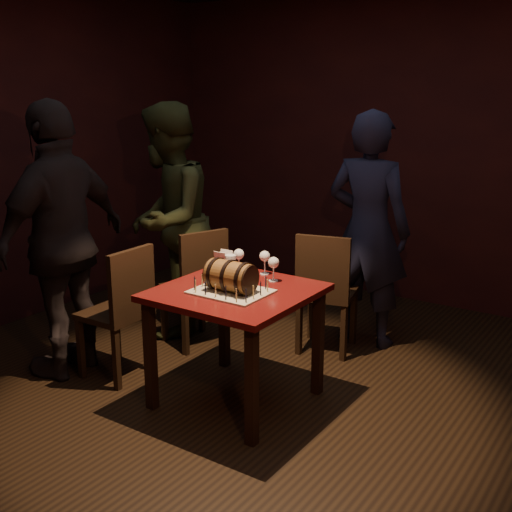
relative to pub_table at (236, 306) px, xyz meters
name	(u,v)px	position (x,y,z in m)	size (l,w,h in m)	color
room_shell	(252,184)	(0.08, 0.06, 0.76)	(5.04, 5.04, 2.80)	black
pub_table	(236,306)	(0.00, 0.00, 0.00)	(0.90, 0.90, 0.75)	#440B0B
cake_board	(231,292)	(0.01, -0.07, 0.12)	(0.45, 0.35, 0.01)	#AFA48D
barrel_cake	(231,276)	(0.01, -0.07, 0.21)	(0.35, 0.20, 0.20)	brown
birthday_candles	(231,284)	(0.01, -0.07, 0.16)	(0.40, 0.30, 0.09)	#DDD484
wine_glass_left	(239,255)	(-0.20, 0.32, 0.23)	(0.07, 0.07, 0.16)	silver
wine_glass_mid	(265,257)	(-0.03, 0.37, 0.23)	(0.07, 0.07, 0.16)	silver
wine_glass_right	(274,264)	(0.10, 0.27, 0.23)	(0.07, 0.07, 0.16)	silver
pint_of_ale	(230,267)	(-0.18, 0.19, 0.18)	(0.07, 0.07, 0.15)	silver
menu_card	(223,261)	(-0.32, 0.30, 0.17)	(0.10, 0.05, 0.13)	white
chair_back	(325,287)	(0.11, 0.98, -0.12)	(0.48, 0.48, 0.93)	black
chair_left_rear	(198,282)	(-0.76, 0.56, -0.12)	(0.52, 0.52, 0.93)	black
chair_left_front	(122,306)	(-0.83, -0.16, -0.12)	(0.41, 0.41, 0.93)	black
person_back	(368,230)	(0.26, 1.37, 0.26)	(0.66, 0.43, 1.80)	#191A32
person_left_rear	(168,221)	(-1.17, 0.69, 0.28)	(0.90, 0.70, 1.85)	#32391C
person_left_front	(63,241)	(-1.24, -0.28, 0.30)	(1.11, 0.46, 1.89)	black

